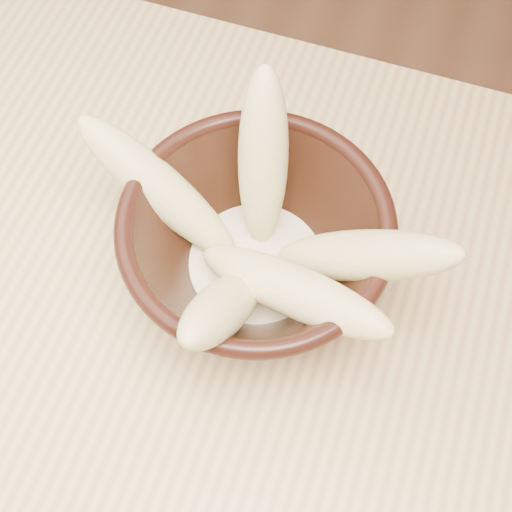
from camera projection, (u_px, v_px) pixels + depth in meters
The scene contains 8 objects.
table at pixel (113, 425), 0.61m from camera, with size 1.20×0.80×0.75m.
bowl at pixel (256, 250), 0.53m from camera, with size 0.20×0.20×0.11m.
milk_puddle at pixel (256, 266), 0.56m from camera, with size 0.11×0.11×0.02m, color beige.
banana_upright at pixel (263, 160), 0.51m from camera, with size 0.04×0.04×0.15m, color #CCBF78.
banana_left at pixel (160, 189), 0.53m from camera, with size 0.04×0.04×0.15m, color #CCBF78.
banana_right at pixel (361, 256), 0.49m from camera, with size 0.04×0.04×0.16m, color #CCBF78.
banana_across at pixel (291, 290), 0.49m from camera, with size 0.04×0.04×0.16m, color #CCBF78.
banana_front at pixel (222, 308), 0.48m from camera, with size 0.04×0.04×0.14m, color #CCBF78.
Camera 1 is at (0.17, -0.10, 1.28)m, focal length 50.00 mm.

